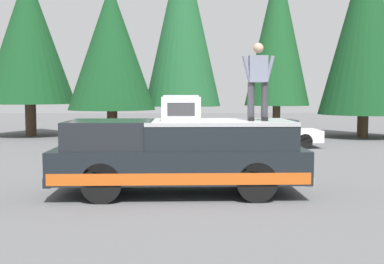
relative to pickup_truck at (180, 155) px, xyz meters
The scene contains 11 objects.
ground_plane 0.92m from the pickup_truck, 125.86° to the right, with size 90.00×90.00×0.00m, color #565659.
pickup_truck is the anchor object (origin of this frame).
compressor_unit 1.06m from the pickup_truck, 163.93° to the right, with size 0.65×0.84×0.56m.
person_on_truck_bed 2.41m from the pickup_truck, 95.29° to the right, with size 0.29×0.72×1.69m.
parked_car_white 10.03m from the pickup_truck, 22.86° to the right, with size 1.64×4.10×1.16m.
parked_car_navy 9.12m from the pickup_truck, 10.78° to the left, with size 1.64×4.10×1.16m.
conifer_far_left 17.26m from the pickup_truck, 35.10° to the right, with size 4.58×4.58×10.06m.
conifer_left 16.08m from the pickup_truck, 19.86° to the right, with size 3.40×3.40×9.36m.
conifer_center_left 15.93m from the pickup_truck, ahead, with size 4.07×4.07×10.60m.
conifer_center_right 14.25m from the pickup_truck, 13.97° to the left, with size 4.34×4.34×7.69m.
conifer_right 17.44m from the pickup_truck, 27.78° to the left, with size 4.73×4.73×8.73m.
Camera 1 is at (-10.31, 0.27, 2.24)m, focal length 44.18 mm.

